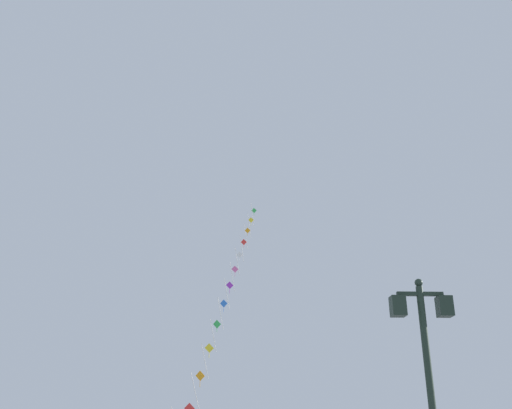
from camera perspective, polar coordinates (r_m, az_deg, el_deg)
The scene contains 2 objects.
twin_lantern_lamp_post at distance 11.59m, azimuth 16.94°, elevation -13.73°, with size 1.21×0.28×4.39m.
kite_train at distance 29.58m, azimuth -2.74°, elevation -8.36°, with size 3.44×18.25×16.25m.
Camera 1 is at (-0.23, -1.12, 1.64)m, focal length 39.17 mm.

